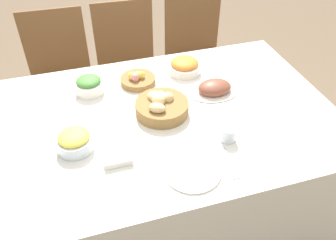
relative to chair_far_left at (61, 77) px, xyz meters
name	(u,v)px	position (x,y,z in m)	size (l,w,h in m)	color
ground_plane	(164,206)	(0.48, -0.89, -0.50)	(12.00, 12.00, 0.00)	brown
dining_table	(164,166)	(0.48, -0.89, -0.13)	(1.73, 1.14, 0.74)	silver
chair_far_left	(61,77)	(0.00, 0.00, 0.00)	(0.43, 0.43, 0.94)	brown
chair_far_center	(128,67)	(0.47, 0.00, 0.00)	(0.44, 0.44, 0.94)	brown
chair_far_right	(196,56)	(1.00, 0.00, 0.00)	(0.43, 0.43, 0.94)	brown
bread_basket	(161,106)	(0.47, -0.86, 0.28)	(0.26, 0.26, 0.12)	olive
egg_basket	(137,79)	(0.42, -0.57, 0.27)	(0.19, 0.19, 0.08)	olive
ham_platter	(215,88)	(0.80, -0.78, 0.26)	(0.28, 0.19, 0.08)	silver
carrot_bowl	(185,66)	(0.71, -0.54, 0.28)	(0.19, 0.19, 0.09)	silver
green_salad_bowl	(89,85)	(0.16, -0.58, 0.28)	(0.15, 0.15, 0.09)	silver
pineapple_bowl	(75,141)	(0.04, -1.00, 0.28)	(0.16, 0.16, 0.09)	silver
dinner_plate	(192,171)	(0.49, -1.28, 0.24)	(0.24, 0.24, 0.01)	silver
fork	(159,179)	(0.34, -1.28, 0.24)	(0.02, 0.18, 0.00)	#B7B7BC
knife	(225,164)	(0.64, -1.28, 0.24)	(0.02, 0.18, 0.00)	#B7B7BC
spoon	(231,162)	(0.67, -1.28, 0.24)	(0.02, 0.18, 0.00)	#B7B7BC
drinking_cup	(228,134)	(0.71, -1.14, 0.27)	(0.07, 0.07, 0.07)	silver
butter_dish	(118,159)	(0.20, -1.13, 0.25)	(0.12, 0.08, 0.03)	silver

